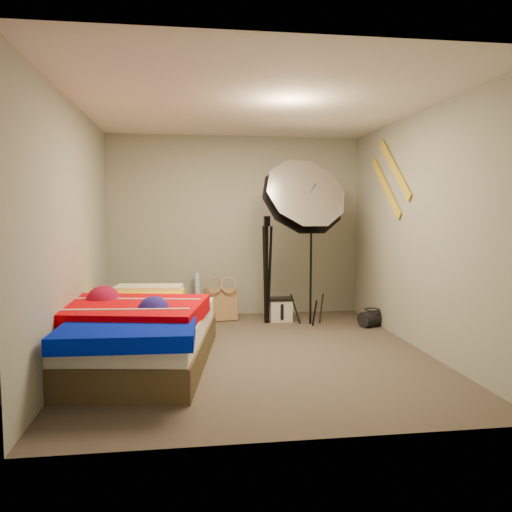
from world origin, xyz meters
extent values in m
plane|color=#4B4338|center=(0.00, 0.00, 0.00)|extent=(4.00, 4.00, 0.00)
plane|color=silver|center=(0.00, 0.00, 2.50)|extent=(4.00, 4.00, 0.00)
plane|color=gray|center=(0.00, 2.00, 1.25)|extent=(3.50, 0.00, 3.50)
plane|color=gray|center=(0.00, -2.00, 1.25)|extent=(3.50, 0.00, 3.50)
plane|color=gray|center=(-1.75, 0.00, 1.25)|extent=(0.00, 4.00, 4.00)
plane|color=gray|center=(1.75, 0.00, 1.25)|extent=(0.00, 4.00, 4.00)
cube|color=tan|center=(-0.24, 1.61, 0.21)|extent=(0.45, 0.23, 0.44)
cylinder|color=#6591CE|center=(-0.54, 1.82, 0.31)|extent=(0.10, 0.19, 0.62)
cube|color=silver|center=(0.55, 1.45, 0.14)|extent=(0.29, 0.21, 0.29)
cylinder|color=black|center=(1.64, 0.99, 0.10)|extent=(0.38, 0.32, 0.20)
cube|color=gold|center=(1.73, 0.60, 1.95)|extent=(0.02, 0.91, 0.78)
cube|color=gold|center=(1.73, 0.85, 1.75)|extent=(0.02, 0.91, 0.78)
cube|color=#4F4027|center=(-1.24, -0.19, 0.14)|extent=(1.77, 2.30, 0.27)
cube|color=white|center=(-1.24, -0.19, 0.37)|extent=(1.72, 2.25, 0.19)
cube|color=#FFC304|center=(-1.33, 0.30, 0.51)|extent=(1.23, 1.10, 0.15)
cube|color=#CF0007|center=(-1.21, -0.35, 0.53)|extent=(1.52, 1.36, 0.17)
cube|color=#0014C8|center=(-1.14, -1.00, 0.50)|extent=(1.09, 0.89, 0.13)
cube|color=#F0ADB0|center=(-1.11, 0.70, 0.55)|extent=(0.77, 0.42, 0.15)
cylinder|color=black|center=(0.90, 1.24, 0.85)|extent=(0.03, 0.03, 1.71)
cube|color=black|center=(0.90, 1.24, 1.65)|extent=(0.06, 0.06, 0.11)
cone|color=silver|center=(0.74, 1.08, 1.60)|extent=(1.25, 0.85, 1.25)
cylinder|color=black|center=(0.35, 1.37, 0.63)|extent=(0.05, 0.05, 1.27)
cube|color=black|center=(0.35, 1.37, 1.33)|extent=(0.08, 0.08, 0.13)
camera|label=1|loc=(-0.67, -4.98, 1.44)|focal=35.00mm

